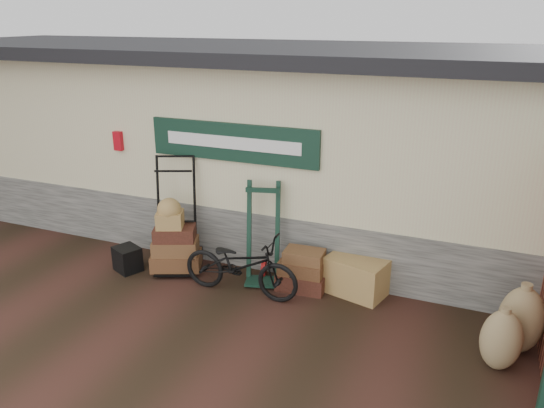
{
  "coord_description": "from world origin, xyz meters",
  "views": [
    {
      "loc": [
        3.03,
        -5.65,
        3.66
      ],
      "look_at": [
        0.33,
        0.9,
        1.13
      ],
      "focal_mm": 35.0,
      "sensor_mm": 36.0,
      "label": 1
    }
  ],
  "objects_px": {
    "green_barrow": "(263,233)",
    "suitcase_stack": "(302,269)",
    "wicker_hamper": "(356,276)",
    "black_trunk": "(127,259)",
    "bicycle": "(240,262)",
    "porter_trolley": "(176,213)"
  },
  "relations": [
    {
      "from": "green_barrow",
      "to": "suitcase_stack",
      "type": "bearing_deg",
      "value": -17.68
    },
    {
      "from": "bicycle",
      "to": "green_barrow",
      "type": "bearing_deg",
      "value": -14.59
    },
    {
      "from": "bicycle",
      "to": "porter_trolley",
      "type": "bearing_deg",
      "value": 71.7
    },
    {
      "from": "wicker_hamper",
      "to": "porter_trolley",
      "type": "bearing_deg",
      "value": -175.24
    },
    {
      "from": "wicker_hamper",
      "to": "black_trunk",
      "type": "distance_m",
      "value": 3.42
    },
    {
      "from": "black_trunk",
      "to": "bicycle",
      "type": "bearing_deg",
      "value": 0.18
    },
    {
      "from": "wicker_hamper",
      "to": "black_trunk",
      "type": "relative_size",
      "value": 2.12
    },
    {
      "from": "suitcase_stack",
      "to": "bicycle",
      "type": "relative_size",
      "value": 0.4
    },
    {
      "from": "porter_trolley",
      "to": "bicycle",
      "type": "xyz_separation_m",
      "value": [
        1.25,
        -0.4,
        -0.38
      ]
    },
    {
      "from": "green_barrow",
      "to": "suitcase_stack",
      "type": "height_order",
      "value": "green_barrow"
    },
    {
      "from": "porter_trolley",
      "to": "bicycle",
      "type": "distance_m",
      "value": 1.37
    },
    {
      "from": "green_barrow",
      "to": "suitcase_stack",
      "type": "relative_size",
      "value": 2.17
    },
    {
      "from": "suitcase_stack",
      "to": "wicker_hamper",
      "type": "xyz_separation_m",
      "value": [
        0.74,
        0.17,
        -0.04
      ]
    },
    {
      "from": "black_trunk",
      "to": "bicycle",
      "type": "xyz_separation_m",
      "value": [
        1.89,
        0.01,
        0.3
      ]
    },
    {
      "from": "porter_trolley",
      "to": "green_barrow",
      "type": "relative_size",
      "value": 1.18
    },
    {
      "from": "porter_trolley",
      "to": "black_trunk",
      "type": "xyz_separation_m",
      "value": [
        -0.64,
        -0.41,
        -0.68
      ]
    },
    {
      "from": "suitcase_stack",
      "to": "bicycle",
      "type": "height_order",
      "value": "bicycle"
    },
    {
      "from": "green_barrow",
      "to": "wicker_hamper",
      "type": "bearing_deg",
      "value": -9.21
    },
    {
      "from": "porter_trolley",
      "to": "black_trunk",
      "type": "height_order",
      "value": "porter_trolley"
    },
    {
      "from": "porter_trolley",
      "to": "suitcase_stack",
      "type": "distance_m",
      "value": 2.06
    },
    {
      "from": "suitcase_stack",
      "to": "bicycle",
      "type": "xyz_separation_m",
      "value": [
        -0.73,
        -0.46,
        0.19
      ]
    },
    {
      "from": "porter_trolley",
      "to": "wicker_hamper",
      "type": "distance_m",
      "value": 2.8
    }
  ]
}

